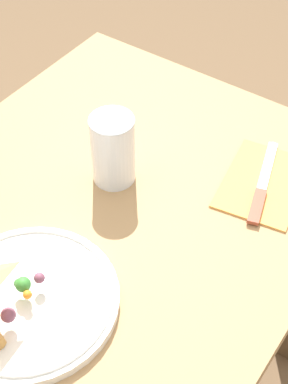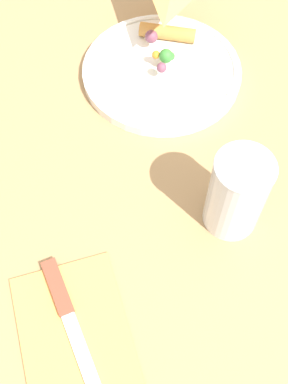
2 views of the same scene
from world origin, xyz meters
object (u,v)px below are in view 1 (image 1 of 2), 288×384
Objects in this scene: plate_pizza at (27,299)px; napkin_folded at (263,183)px; dining_table at (86,281)px; milk_glass at (113,151)px; butter_knife at (263,185)px.

plate_pizza is 0.45m from napkin_folded.
napkin_folded is (0.41, -0.17, -0.01)m from plate_pizza.
dining_table is 0.24m from milk_glass.
milk_glass reaches higher than dining_table.
butter_knife is (0.40, -0.17, -0.01)m from plate_pizza.
milk_glass reaches higher than plate_pizza.
plate_pizza is at bearing 157.84° from napkin_folded.
dining_table is 0.35m from butter_knife.
plate_pizza is (-0.14, -0.02, 0.14)m from dining_table.
napkin_folded reaches higher than dining_table.
butter_knife is at bearing -61.22° from milk_glass.
dining_table is 0.20m from plate_pizza.
dining_table is 4.80× the size of butter_knife.
dining_table is at bearing -165.81° from milk_glass.
plate_pizza reaches higher than napkin_folded.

